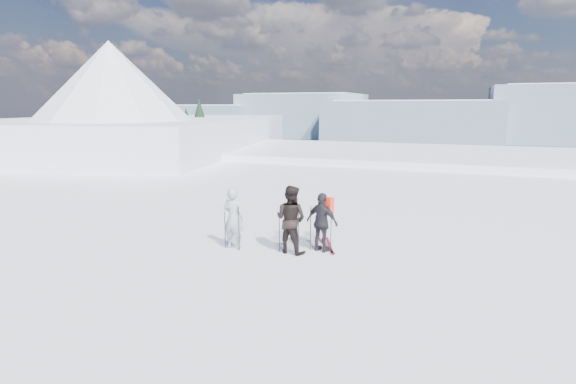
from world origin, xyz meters
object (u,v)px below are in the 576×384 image
object	(u,v)px
skier_grey	(233,218)
skier_pack	(322,222)
skis_loose	(327,245)
skier_dark	(291,219)

from	to	relation	value
skier_grey	skier_pack	size ratio (longest dim) A/B	1.07
skier_pack	skis_loose	bearing A→B (deg)	-77.27
skier_grey	skier_dark	size ratio (longest dim) A/B	0.94
skier_dark	skier_pack	xyz separation A→B (m)	(0.83, 0.41, -0.12)
skier_grey	skier_pack	bearing A→B (deg)	-160.88
skier_pack	skier_dark	bearing A→B (deg)	42.11
skier_dark	skier_pack	bearing A→B (deg)	-142.21
skier_grey	skier_pack	world-z (taller)	skier_grey
skier_grey	skier_pack	distance (m)	2.65
skier_grey	skis_loose	bearing A→B (deg)	-150.35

